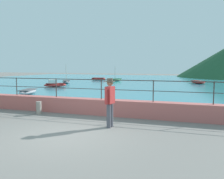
# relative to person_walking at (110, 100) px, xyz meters

# --- Properties ---
(ground_plane) EXTENTS (120.00, 120.00, 0.00)m
(ground_plane) POSITION_rel_person_walking_xyz_m (-1.05, -1.29, -0.98)
(ground_plane) COLOR slate
(promenade_wall) EXTENTS (20.00, 0.56, 0.70)m
(promenade_wall) POSITION_rel_person_walking_xyz_m (-1.05, 1.91, -0.63)
(promenade_wall) COLOR #BC605B
(promenade_wall) RESTS_ON ground
(railing) EXTENTS (18.44, 0.04, 0.90)m
(railing) POSITION_rel_person_walking_xyz_m (-1.05, 1.91, 0.36)
(railing) COLOR #383330
(railing) RESTS_ON promenade_wall
(lake_water) EXTENTS (64.00, 44.32, 0.06)m
(lake_water) POSITION_rel_person_walking_xyz_m (-1.05, 24.55, -0.95)
(lake_water) COLOR teal
(lake_water) RESTS_ON ground
(person_walking) EXTENTS (0.38, 0.56, 1.75)m
(person_walking) POSITION_rel_person_walking_xyz_m (0.00, 0.00, 0.00)
(person_walking) COLOR #4C4C56
(person_walking) RESTS_ON ground
(bollard) EXTENTS (0.24, 0.24, 0.59)m
(bollard) POSITION_rel_person_walking_xyz_m (-3.75, 1.07, -0.68)
(bollard) COLOR gray
(bollard) RESTS_ON ground
(boat_0) EXTENTS (2.08, 2.39, 0.36)m
(boat_0) POSITION_rel_person_walking_xyz_m (3.79, 22.05, -0.72)
(boat_0) COLOR red
(boat_0) RESTS_ON lake_water
(boat_2) EXTENTS (1.47, 2.45, 0.36)m
(boat_2) POSITION_rel_person_walking_xyz_m (-8.93, 6.87, -0.72)
(boat_2) COLOR gray
(boat_2) RESTS_ON lake_water
(boat_3) EXTENTS (1.83, 2.46, 2.10)m
(boat_3) POSITION_rel_person_walking_xyz_m (-7.18, 23.55, -0.71)
(boat_3) COLOR #338C59
(boat_3) RESTS_ON lake_water
(boat_4) EXTENTS (2.04, 2.41, 2.33)m
(boat_4) POSITION_rel_person_walking_xyz_m (-11.88, 17.85, -0.71)
(boat_4) COLOR gray
(boat_4) RESTS_ON lake_water
(boat_5) EXTENTS (2.36, 2.13, 0.76)m
(boat_5) POSITION_rel_person_walking_xyz_m (-10.46, 12.97, -0.65)
(boat_5) COLOR red
(boat_5) RESTS_ON lake_water
(boat_6) EXTENTS (2.34, 1.00, 0.36)m
(boat_6) POSITION_rel_person_walking_xyz_m (-10.48, 25.27, -0.72)
(boat_6) COLOR red
(boat_6) RESTS_ON lake_water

